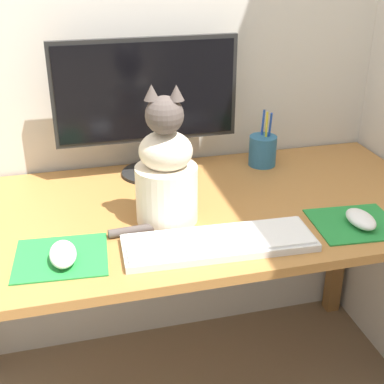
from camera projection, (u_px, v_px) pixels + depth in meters
desk at (183, 236)px, 1.49m from camera, size 1.45×0.68×0.70m
monitor at (147, 100)px, 1.56m from camera, size 0.54×0.17×0.42m
keyboard at (219, 242)px, 1.27m from camera, size 0.47×0.17×0.02m
mousepad_left at (61, 257)px, 1.23m from camera, size 0.23×0.20×0.00m
mousepad_right at (355, 223)px, 1.37m from camera, size 0.23×0.20×0.00m
computer_mouse_left at (63, 254)px, 1.21m from camera, size 0.06×0.11×0.04m
computer_mouse_right at (361, 219)px, 1.36m from camera, size 0.06×0.11×0.03m
cat at (166, 173)px, 1.34m from camera, size 0.26×0.20×0.36m
pen_cup at (263, 150)px, 1.71m from camera, size 0.09×0.09×0.18m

